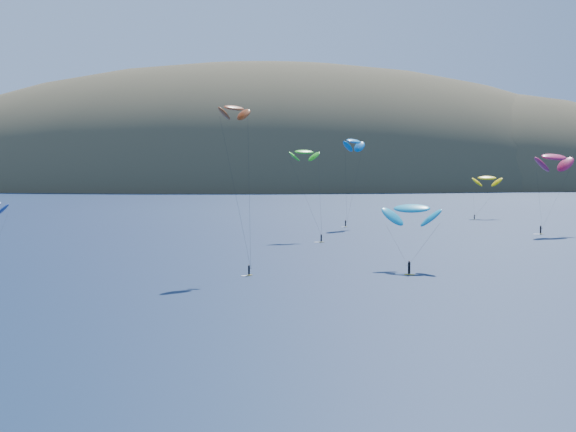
# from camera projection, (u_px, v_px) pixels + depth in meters

# --- Properties ---
(island) EXTENTS (730.00, 300.00, 210.00)m
(island) POSITION_uv_depth(u_px,v_px,m) (294.00, 201.00, 609.87)
(island) COLOR #3D3526
(island) RESTS_ON ground
(kitesurfer_3) EXTENTS (7.64, 13.48, 21.91)m
(kitesurfer_3) POSITION_uv_depth(u_px,v_px,m) (304.00, 152.00, 184.63)
(kitesurfer_3) COLOR gold
(kitesurfer_3) RESTS_ON ground
(kitesurfer_4) EXTENTS (9.28, 10.26, 26.03)m
(kitesurfer_4) POSITION_uv_depth(u_px,v_px,m) (354.00, 141.00, 218.99)
(kitesurfer_4) COLOR gold
(kitesurfer_4) RESTS_ON ground
(kitesurfer_5) EXTENTS (10.45, 12.86, 12.53)m
(kitesurfer_5) POSITION_uv_depth(u_px,v_px,m) (412.00, 209.00, 131.56)
(kitesurfer_5) COLOR gold
(kitesurfer_5) RESTS_ON ground
(kitesurfer_8) EXTENTS (13.03, 10.03, 22.16)m
(kitesurfer_8) POSITION_uv_depth(u_px,v_px,m) (554.00, 157.00, 197.42)
(kitesurfer_8) COLOR gold
(kitesurfer_8) RESTS_ON ground
(kitesurfer_9) EXTENTS (6.45, 8.49, 27.74)m
(kitesurfer_9) POSITION_uv_depth(u_px,v_px,m) (234.00, 109.00, 126.26)
(kitesurfer_9) COLOR gold
(kitesurfer_9) RESTS_ON ground
(kitesurfer_11) EXTENTS (11.96, 11.77, 15.24)m
(kitesurfer_11) POSITION_uv_depth(u_px,v_px,m) (487.00, 178.00, 254.41)
(kitesurfer_11) COLOR gold
(kitesurfer_11) RESTS_ON ground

